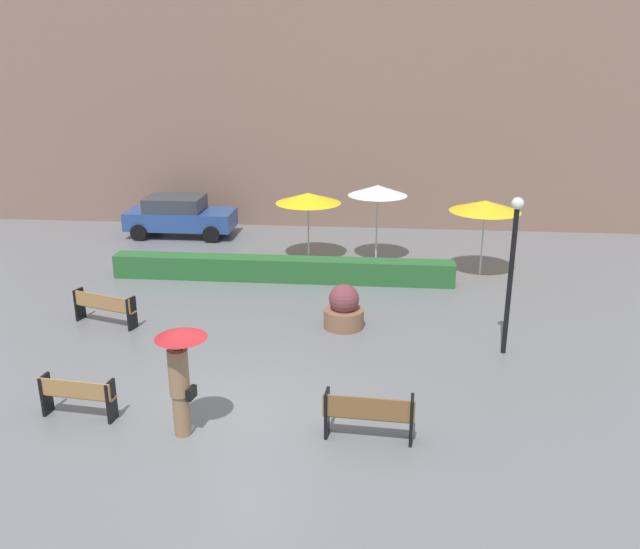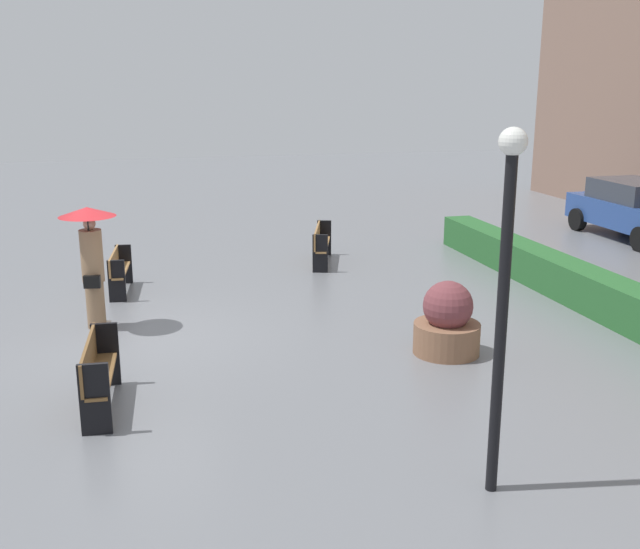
{
  "view_description": "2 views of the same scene",
  "coord_description": "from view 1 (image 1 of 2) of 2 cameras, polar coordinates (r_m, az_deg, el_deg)",
  "views": [
    {
      "loc": [
        2.94,
        -11.25,
        6.85
      ],
      "look_at": [
        1.42,
        4.71,
        1.47
      ],
      "focal_mm": 36.86,
      "sensor_mm": 36.0,
      "label": 1
    },
    {
      "loc": [
        12.5,
        0.03,
        4.25
      ],
      "look_at": [
        -0.17,
        3.27,
        0.84
      ],
      "focal_mm": 42.1,
      "sensor_mm": 36.0,
      "label": 2
    }
  ],
  "objects": [
    {
      "name": "bench_near_left",
      "position": [
        13.96,
        -20.34,
        -9.75
      ],
      "size": [
        1.55,
        0.48,
        0.84
      ],
      "color": "#9E7242",
      "rests_on": "ground"
    },
    {
      "name": "planter_pot",
      "position": [
        17.27,
        2.09,
        -3.02
      ],
      "size": [
        1.06,
        1.06,
        1.19
      ],
      "color": "brown",
      "rests_on": "ground"
    },
    {
      "name": "lamp_post",
      "position": [
        15.8,
        16.34,
        1.22
      ],
      "size": [
        0.28,
        0.28,
        3.82
      ],
      "color": "black",
      "rests_on": "ground"
    },
    {
      "name": "bench_far_left",
      "position": [
        18.32,
        -18.25,
        -2.62
      ],
      "size": [
        1.86,
        0.88,
        0.88
      ],
      "color": "#9E7242",
      "rests_on": "ground"
    },
    {
      "name": "patio_umbrella_yellow",
      "position": [
        22.69,
        -1.03,
        6.65
      ],
      "size": [
        2.27,
        2.27,
        2.35
      ],
      "color": "silver",
      "rests_on": "ground"
    },
    {
      "name": "building_facade",
      "position": [
        27.46,
        -0.75,
        15.16
      ],
      "size": [
        28.0,
        1.2,
        10.46
      ],
      "primitive_type": "cube",
      "color": "#846656",
      "rests_on": "ground"
    },
    {
      "name": "pedestrian_with_umbrella",
      "position": [
        12.43,
        -12.03,
        -7.96
      ],
      "size": [
        0.96,
        0.96,
        2.16
      ],
      "color": "#8C6B4C",
      "rests_on": "ground"
    },
    {
      "name": "hedge_strip",
      "position": [
        20.92,
        -3.32,
        0.47
      ],
      "size": [
        10.86,
        0.7,
        0.74
      ],
      "primitive_type": "cube",
      "color": "#28602D",
      "rests_on": "ground"
    },
    {
      "name": "parked_car",
      "position": [
        26.62,
        -12.1,
        5.03
      ],
      "size": [
        4.21,
        1.99,
        1.57
      ],
      "color": "#28478C",
      "rests_on": "ground"
    },
    {
      "name": "patio_umbrella_white",
      "position": [
        22.51,
        5.04,
        7.28
      ],
      "size": [
        2.02,
        2.02,
        2.66
      ],
      "color": "silver",
      "rests_on": "ground"
    },
    {
      "name": "ground_plane",
      "position": [
        13.5,
        -8.12,
        -12.16
      ],
      "size": [
        60.0,
        60.0,
        0.0
      ],
      "primitive_type": "plane",
      "color": "slate"
    },
    {
      "name": "patio_umbrella_yellow_far",
      "position": [
        21.56,
        14.15,
        5.78
      ],
      "size": [
        2.26,
        2.26,
        2.48
      ],
      "color": "silver",
      "rests_on": "ground"
    },
    {
      "name": "bench_near_right",
      "position": [
        12.44,
        4.25,
        -11.96
      ],
      "size": [
        1.71,
        0.47,
        0.93
      ],
      "color": "brown",
      "rests_on": "ground"
    }
  ]
}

